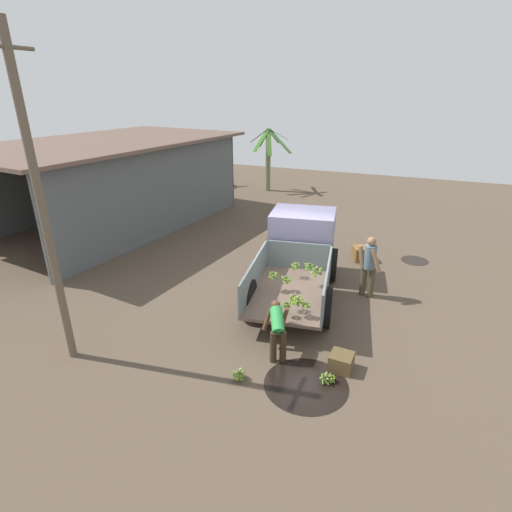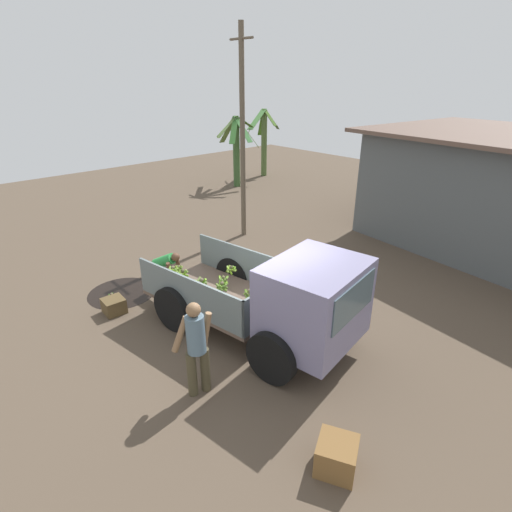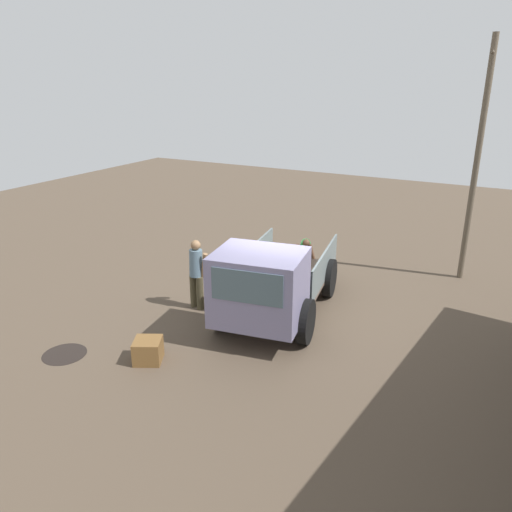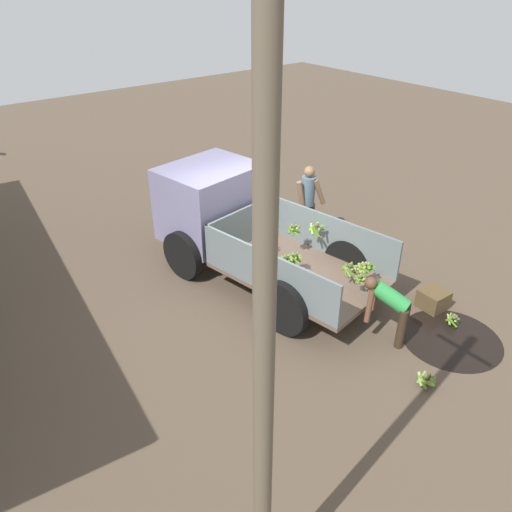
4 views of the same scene
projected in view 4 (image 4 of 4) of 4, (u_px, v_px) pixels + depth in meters
ground at (258, 278)px, 9.95m from camera, size 36.00×36.00×0.00m
mud_patch_0 at (451, 339)px, 8.33m from camera, size 1.65×1.65×0.01m
mud_patch_1 at (260, 185)px, 14.12m from camera, size 0.89×0.89×0.01m
cargo_truck at (228, 217)px, 9.93m from camera, size 4.80×2.68×1.99m
utility_pole at (264, 333)px, 3.38m from camera, size 0.98×0.16×6.36m
person_foreground_visitor at (308, 200)px, 10.91m from camera, size 0.47×0.70×1.73m
person_worker_loading at (391, 306)px, 8.00m from camera, size 0.79×0.71×1.11m
banana_bunch_on_ground_0 at (453, 320)px, 8.59m from camera, size 0.25×0.26×0.21m
banana_bunch_on_ground_1 at (453, 318)px, 8.69m from camera, size 0.19×0.19×0.17m
banana_bunch_on_ground_2 at (426, 379)px, 7.35m from camera, size 0.30×0.27×0.23m
wooden_crate_0 at (433, 299)px, 9.03m from camera, size 0.47×0.47×0.35m
wooden_crate_1 at (224, 200)px, 12.68m from camera, size 0.72×0.72×0.46m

